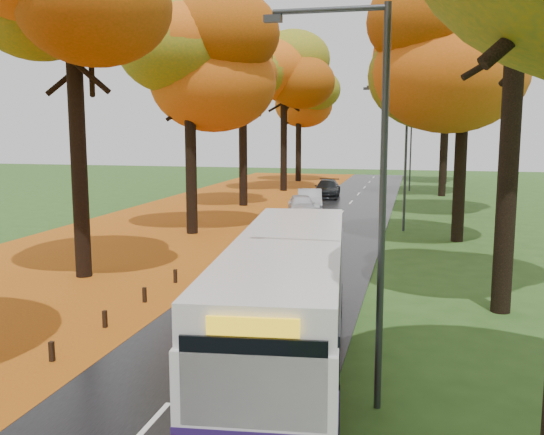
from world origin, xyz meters
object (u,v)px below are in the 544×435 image
at_px(bus, 288,297).
at_px(car_dark, 327,189).
at_px(streetlamp_near, 370,178).
at_px(streetlamp_mid, 401,145).
at_px(streetlamp_far, 408,138).
at_px(car_white, 302,205).
at_px(car_silver, 310,201).

distance_m(bus, car_dark, 35.12).
height_order(streetlamp_near, streetlamp_mid, same).
relative_size(streetlamp_near, streetlamp_far, 1.00).
height_order(car_white, car_dark, car_dark).
distance_m(bus, car_white, 24.53).
bearing_deg(car_white, streetlamp_near, -91.83).
bearing_deg(streetlamp_far, bus, -92.83).
bearing_deg(car_white, streetlamp_mid, -49.19).
xyz_separation_m(streetlamp_mid, car_silver, (-6.11, 6.17, -3.92)).
bearing_deg(streetlamp_near, car_silver, 102.24).
distance_m(streetlamp_mid, bus, 20.27).
relative_size(streetlamp_far, car_dark, 1.66).
distance_m(streetlamp_far, car_white, 19.27).
bearing_deg(car_dark, streetlamp_mid, -71.16).
bearing_deg(streetlamp_near, streetlamp_mid, 90.00).
height_order(bus, car_white, bus).
distance_m(streetlamp_near, bus, 4.27).
distance_m(streetlamp_near, car_silver, 29.09).
distance_m(streetlamp_near, streetlamp_far, 44.00).
bearing_deg(car_silver, car_dark, 80.04).
xyz_separation_m(car_silver, car_dark, (-0.10, 8.78, -0.05)).
height_order(streetlamp_far, bus, streetlamp_far).
height_order(streetlamp_mid, streetlamp_far, same).
relative_size(streetlamp_near, bus, 0.69).
bearing_deg(car_dark, car_silver, -93.08).
relative_size(streetlamp_far, car_silver, 1.75).
xyz_separation_m(streetlamp_mid, car_dark, (-6.20, 14.95, -3.97)).
xyz_separation_m(streetlamp_near, bus, (-2.07, 2.08, -3.11)).
bearing_deg(streetlamp_far, car_dark, -131.34).
relative_size(car_white, car_dark, 0.84).
bearing_deg(bus, streetlamp_near, -51.74).
bearing_deg(bus, car_dark, 90.15).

